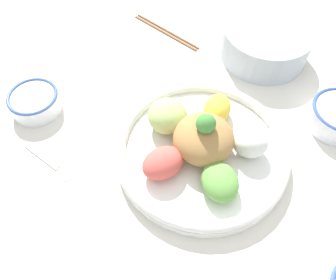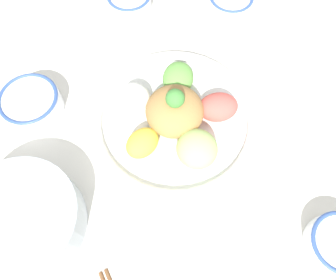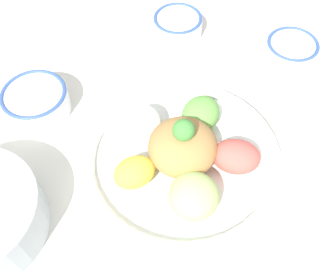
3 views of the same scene
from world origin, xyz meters
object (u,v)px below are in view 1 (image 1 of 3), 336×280
object	(u,v)px
side_serving_bowl	(266,42)
chopsticks_pair_near	(166,31)
rice_bowl_plain	(35,101)
serving_spoon_extra	(54,165)
salad_platter	(201,147)

from	to	relation	value
side_serving_bowl	chopsticks_pair_near	world-z (taller)	side_serving_bowl
chopsticks_pair_near	rice_bowl_plain	bearing A→B (deg)	-95.92
rice_bowl_plain	side_serving_bowl	size ratio (longest dim) A/B	0.52
rice_bowl_plain	chopsticks_pair_near	distance (m)	0.37
side_serving_bowl	chopsticks_pair_near	bearing A→B (deg)	-153.36
side_serving_bowl	serving_spoon_extra	size ratio (longest dim) A/B	1.55
salad_platter	side_serving_bowl	bearing A→B (deg)	107.36
chopsticks_pair_near	salad_platter	bearing A→B (deg)	-38.76
chopsticks_pair_near	serving_spoon_extra	bearing A→B (deg)	-76.88
salad_platter	chopsticks_pair_near	bearing A→B (deg)	147.98
rice_bowl_plain	chopsticks_pair_near	world-z (taller)	rice_bowl_plain
salad_platter	serving_spoon_extra	distance (m)	0.28
salad_platter	rice_bowl_plain	size ratio (longest dim) A/B	3.14
side_serving_bowl	serving_spoon_extra	world-z (taller)	side_serving_bowl
rice_bowl_plain	side_serving_bowl	distance (m)	0.53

